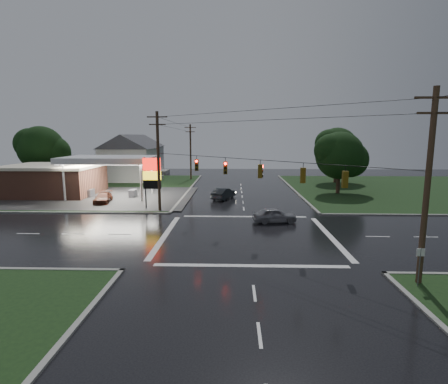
{
  "coord_description": "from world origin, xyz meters",
  "views": [
    {
      "loc": [
        -1.11,
        -28.79,
        8.43
      ],
      "look_at": [
        -2.11,
        4.59,
        3.0
      ],
      "focal_mm": 28.0,
      "sensor_mm": 36.0,
      "label": 1
    }
  ],
  "objects_px": {
    "pylon_sign": "(152,175)",
    "car_pump": "(103,198)",
    "utility_pole_nw": "(158,160)",
    "utility_pole_se": "(427,185)",
    "utility_pole_n": "(191,151)",
    "car_north": "(224,193)",
    "house_far": "(140,154)",
    "house_near": "(128,157)",
    "tree_nw_behind": "(42,149)",
    "gas_station": "(61,177)",
    "tree_ne_near": "(341,156)",
    "tree_ne_far": "(338,148)",
    "car_crossing": "(275,215)"
  },
  "relations": [
    {
      "from": "car_pump",
      "to": "pylon_sign",
      "type": "bearing_deg",
      "value": -34.97
    },
    {
      "from": "car_north",
      "to": "car_pump",
      "type": "height_order",
      "value": "car_north"
    },
    {
      "from": "tree_nw_behind",
      "to": "house_near",
      "type": "bearing_deg",
      "value": 24.98
    },
    {
      "from": "house_far",
      "to": "car_north",
      "type": "height_order",
      "value": "house_far"
    },
    {
      "from": "car_crossing",
      "to": "car_north",
      "type": "bearing_deg",
      "value": 15.87
    },
    {
      "from": "utility_pole_nw",
      "to": "car_north",
      "type": "bearing_deg",
      "value": 47.95
    },
    {
      "from": "utility_pole_nw",
      "to": "utility_pole_se",
      "type": "distance_m",
      "value": 26.87
    },
    {
      "from": "house_near",
      "to": "gas_station",
      "type": "bearing_deg",
      "value": -106.17
    },
    {
      "from": "utility_pole_n",
      "to": "house_far",
      "type": "xyz_separation_m",
      "value": [
        -12.45,
        10.0,
        -1.06
      ]
    },
    {
      "from": "utility_pole_nw",
      "to": "utility_pole_se",
      "type": "height_order",
      "value": "same"
    },
    {
      "from": "house_far",
      "to": "car_crossing",
      "type": "distance_m",
      "value": 50.08
    },
    {
      "from": "pylon_sign",
      "to": "tree_ne_near",
      "type": "height_order",
      "value": "tree_ne_near"
    },
    {
      "from": "house_near",
      "to": "tree_nw_behind",
      "type": "relative_size",
      "value": 1.1
    },
    {
      "from": "house_far",
      "to": "tree_ne_far",
      "type": "xyz_separation_m",
      "value": [
        39.1,
        -14.01,
        1.77
      ]
    },
    {
      "from": "house_far",
      "to": "tree_ne_far",
      "type": "distance_m",
      "value": 41.57
    },
    {
      "from": "tree_ne_far",
      "to": "car_pump",
      "type": "height_order",
      "value": "tree_ne_far"
    },
    {
      "from": "house_far",
      "to": "car_pump",
      "type": "height_order",
      "value": "house_far"
    },
    {
      "from": "utility_pole_se",
      "to": "tree_nw_behind",
      "type": "height_order",
      "value": "utility_pole_se"
    },
    {
      "from": "utility_pole_nw",
      "to": "tree_nw_behind",
      "type": "distance_m",
      "value": 31.82
    },
    {
      "from": "utility_pole_nw",
      "to": "pylon_sign",
      "type": "bearing_deg",
      "value": 135.0
    },
    {
      "from": "utility_pole_nw",
      "to": "utility_pole_se",
      "type": "bearing_deg",
      "value": -45.0
    },
    {
      "from": "car_north",
      "to": "pylon_sign",
      "type": "bearing_deg",
      "value": 63.94
    },
    {
      "from": "utility_pole_n",
      "to": "tree_nw_behind",
      "type": "height_order",
      "value": "utility_pole_n"
    },
    {
      "from": "utility_pole_se",
      "to": "car_pump",
      "type": "distance_m",
      "value": 36.26
    },
    {
      "from": "utility_pole_nw",
      "to": "car_pump",
      "type": "height_order",
      "value": "utility_pole_nw"
    },
    {
      "from": "utility_pole_n",
      "to": "tree_nw_behind",
      "type": "distance_m",
      "value": 25.63
    },
    {
      "from": "utility_pole_se",
      "to": "utility_pole_n",
      "type": "distance_m",
      "value": 51.16
    },
    {
      "from": "gas_station",
      "to": "utility_pole_nw",
      "type": "relative_size",
      "value": 2.38
    },
    {
      "from": "utility_pole_n",
      "to": "car_north",
      "type": "height_order",
      "value": "utility_pole_n"
    },
    {
      "from": "gas_station",
      "to": "car_pump",
      "type": "distance_m",
      "value": 10.04
    },
    {
      "from": "car_crossing",
      "to": "gas_station",
      "type": "bearing_deg",
      "value": 54.82
    },
    {
      "from": "gas_station",
      "to": "utility_pole_n",
      "type": "bearing_deg",
      "value": 48.53
    },
    {
      "from": "car_crossing",
      "to": "car_pump",
      "type": "distance_m",
      "value": 22.52
    },
    {
      "from": "utility_pole_nw",
      "to": "house_far",
      "type": "height_order",
      "value": "utility_pole_nw"
    },
    {
      "from": "utility_pole_n",
      "to": "car_crossing",
      "type": "height_order",
      "value": "utility_pole_n"
    },
    {
      "from": "utility_pole_se",
      "to": "tree_ne_near",
      "type": "distance_m",
      "value": 31.83
    },
    {
      "from": "tree_ne_far",
      "to": "car_north",
      "type": "height_order",
      "value": "tree_ne_far"
    },
    {
      "from": "tree_ne_near",
      "to": "tree_ne_far",
      "type": "relative_size",
      "value": 0.92
    },
    {
      "from": "utility_pole_se",
      "to": "tree_nw_behind",
      "type": "distance_m",
      "value": 58.64
    },
    {
      "from": "house_near",
      "to": "car_north",
      "type": "distance_m",
      "value": 26.55
    },
    {
      "from": "gas_station",
      "to": "house_far",
      "type": "distance_m",
      "value": 28.61
    },
    {
      "from": "house_near",
      "to": "car_north",
      "type": "xyz_separation_m",
      "value": [
        18.4,
        -18.79,
        -3.65
      ]
    },
    {
      "from": "utility_pole_se",
      "to": "car_crossing",
      "type": "bearing_deg",
      "value": 115.19
    },
    {
      "from": "gas_station",
      "to": "utility_pole_se",
      "type": "distance_m",
      "value": 45.83
    },
    {
      "from": "utility_pole_se",
      "to": "car_north",
      "type": "relative_size",
      "value": 2.41
    },
    {
      "from": "utility_pole_nw",
      "to": "house_near",
      "type": "height_order",
      "value": "utility_pole_nw"
    },
    {
      "from": "house_near",
      "to": "car_pump",
      "type": "bearing_deg",
      "value": -81.44
    },
    {
      "from": "tree_nw_behind",
      "to": "gas_station",
      "type": "bearing_deg",
      "value": -51.58
    },
    {
      "from": "pylon_sign",
      "to": "car_pump",
      "type": "xyz_separation_m",
      "value": [
        -7.14,
        3.5,
        -3.36
      ]
    },
    {
      "from": "gas_station",
      "to": "tree_ne_near",
      "type": "distance_m",
      "value": 40.0
    }
  ]
}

